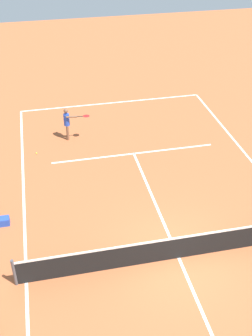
{
  "coord_description": "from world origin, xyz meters",
  "views": [
    {
      "loc": [
        3.91,
        9.63,
        10.7
      ],
      "look_at": [
        0.85,
        -4.49,
        0.8
      ],
      "focal_mm": 45.83,
      "sensor_mm": 36.0,
      "label": 1
    }
  ],
  "objects": [
    {
      "name": "ground_plane",
      "position": [
        0.0,
        0.0,
        0.0
      ],
      "size": [
        60.0,
        60.0,
        0.0
      ],
      "primitive_type": "plane",
      "color": "#AD5933"
    },
    {
      "name": "court_lines",
      "position": [
        0.0,
        0.0,
        0.0
      ],
      "size": [
        10.24,
        24.52,
        0.01
      ],
      "color": "white",
      "rests_on": "ground"
    },
    {
      "name": "tennis_net",
      "position": [
        0.0,
        0.0,
        0.5
      ],
      "size": [
        10.84,
        0.1,
        1.07
      ],
      "color": "#4C4C51",
      "rests_on": "ground"
    },
    {
      "name": "player_serving",
      "position": [
        2.79,
        -8.72,
        0.96
      ],
      "size": [
        1.24,
        0.65,
        1.62
      ],
      "rotation": [
        0.0,
        0.0,
        1.48
      ],
      "color": "brown",
      "rests_on": "ground"
    },
    {
      "name": "tennis_ball",
      "position": [
        4.42,
        -7.66,
        0.03
      ],
      "size": [
        0.07,
        0.07,
        0.07
      ],
      "primitive_type": "sphere",
      "color": "#CCE033",
      "rests_on": "ground"
    }
  ]
}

